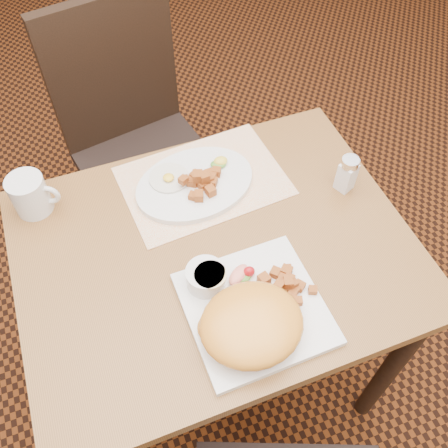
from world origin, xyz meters
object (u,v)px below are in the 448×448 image
Objects in this scene: salt_shaker at (347,173)px; coffee_mug at (31,195)px; table at (216,273)px; plate_square at (255,308)px; plate_oval at (195,184)px; chair_far at (136,135)px.

salt_shaker and coffee_mug have the same top height.
coffee_mug reaches higher than table.
plate_square is at bearing -48.79° from coffee_mug.
plate_square is 0.92× the size of plate_oval.
plate_square reaches higher than table.
coffee_mug is at bearing 131.21° from plate_square.
table is 0.23m from plate_oval.
chair_far is (-0.05, 0.66, -0.10)m from table.
chair_far is at bearing 50.47° from coffee_mug.
plate_square is 0.37m from plate_oval.
salt_shaker is at bearing -21.08° from plate_oval.
plate_oval is at bearing 158.92° from salt_shaker.
chair_far reaches higher than table.
plate_oval is at bearing 90.91° from plate_square.
chair_far is 8.49× the size of coffee_mug.
plate_oval is at bearing 87.19° from chair_far.
salt_shaker reaches higher than plate_square.
plate_square is 2.45× the size of coffee_mug.
salt_shaker is (0.34, 0.24, 0.04)m from plate_square.
table is 7.88× the size of coffee_mug.
plate_oval is (0.02, 0.19, 0.12)m from table.
plate_oval is 3.05× the size of salt_shaker.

